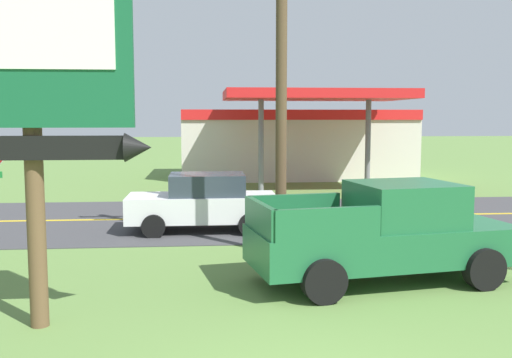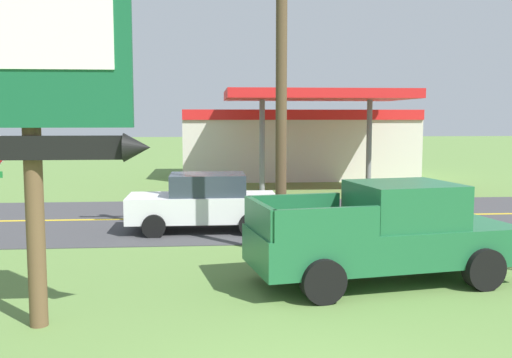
{
  "view_description": "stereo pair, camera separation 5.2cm",
  "coord_description": "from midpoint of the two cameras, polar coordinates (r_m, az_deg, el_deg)",
  "views": [
    {
      "loc": [
        -1.2,
        -5.6,
        3.25
      ],
      "look_at": [
        0.0,
        8.0,
        1.8
      ],
      "focal_mm": 41.2,
      "sensor_mm": 36.0,
      "label": 1
    },
    {
      "loc": [
        -1.15,
        -5.6,
        3.25
      ],
      "look_at": [
        0.0,
        8.0,
        1.8
      ],
      "focal_mm": 41.2,
      "sensor_mm": 36.0,
      "label": 2
    }
  ],
  "objects": [
    {
      "name": "car_white_near_lane",
      "position": [
        16.78,
        -5.22,
        -2.25
      ],
      "size": [
        4.2,
        2.0,
        1.64
      ],
      "color": "silver",
      "rests_on": "ground"
    },
    {
      "name": "road_centre_line",
      "position": [
        18.92,
        -1.41,
        -3.76
      ],
      "size": [
        126.0,
        0.2,
        0.01
      ],
      "primitive_type": "cube",
      "color": "gold",
      "rests_on": "road_asphalt"
    },
    {
      "name": "road_asphalt",
      "position": [
        18.92,
        -1.41,
        -3.8
      ],
      "size": [
        140.0,
        8.0,
        0.02
      ],
      "primitive_type": "cube",
      "color": "#3D3D3F",
      "rests_on": "ground"
    },
    {
      "name": "gas_station",
      "position": [
        31.73,
        3.79,
        3.69
      ],
      "size": [
        12.0,
        11.5,
        4.4
      ],
      "color": "beige",
      "rests_on": "ground"
    },
    {
      "name": "pickup_green_parked_on_lawn",
      "position": [
        11.86,
        12.37,
        -5.2
      ],
      "size": [
        5.46,
        2.89,
        1.96
      ],
      "color": "#1E6038",
      "rests_on": "ground"
    },
    {
      "name": "motel_sign",
      "position": [
        9.36,
        -21.11,
        9.51
      ],
      "size": [
        3.34,
        0.54,
        5.88
      ],
      "color": "brown",
      "rests_on": "ground"
    },
    {
      "name": "utility_pole",
      "position": [
        13.8,
        2.38,
        12.93
      ],
      "size": [
        1.84,
        0.26,
        9.21
      ],
      "color": "brown",
      "rests_on": "ground"
    }
  ]
}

